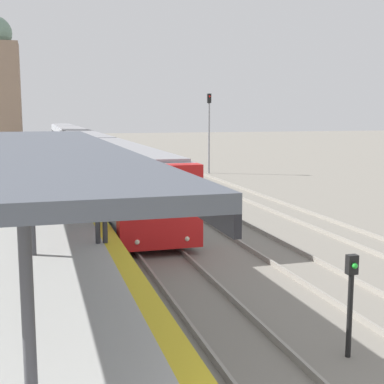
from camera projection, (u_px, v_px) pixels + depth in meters
The scene contains 5 objects.
platform_canopy at pixel (31, 148), 13.23m from camera, with size 4.00×18.51×2.84m.
person_on_platform at pixel (101, 208), 14.68m from camera, with size 0.40×0.40×1.66m.
train_near at pixel (78, 145), 48.25m from camera, with size 2.69×66.84×3.03m.
signal_post_near at pixel (351, 295), 9.78m from camera, with size 0.20×0.21×1.95m.
signal_mast_far at pixel (209, 124), 40.07m from camera, with size 0.28×0.29×5.96m.
Camera 1 is at (-3.68, -4.01, 4.49)m, focal length 50.00 mm.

